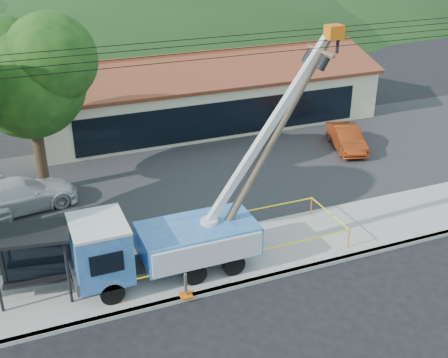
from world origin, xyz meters
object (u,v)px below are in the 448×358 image
utility_truck (162,240)px  car_red (345,150)px  leaning_pole (271,142)px  bus_shelter (32,247)px  car_white (22,211)px

utility_truck → car_red: size_ratio=2.52×
leaning_pole → car_red: bearing=41.8°
leaning_pole → car_red: 13.30m
utility_truck → bus_shelter: 4.64m
leaning_pole → car_red: (9.19, 8.21, -5.00)m
utility_truck → car_red: bearing=30.9°
bus_shelter → car_red: 19.83m
car_red → car_white: size_ratio=0.78×
utility_truck → car_red: (13.62, 8.17, -1.67)m
car_white → car_red: bearing=-97.5°
leaning_pole → bus_shelter: leaning_pole is taller
leaning_pole → car_red: leaning_pole is taller
leaning_pole → car_white: leaning_pole is taller
car_red → utility_truck: bearing=-132.6°
bus_shelter → car_white: bearing=100.7°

